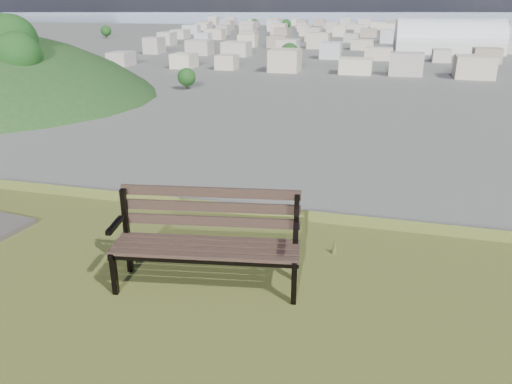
# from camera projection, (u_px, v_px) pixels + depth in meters

# --- Properties ---
(park_bench) EXTENTS (1.94, 0.89, 0.98)m
(park_bench) POSITION_uv_depth(u_px,v_px,m) (207.00, 234.00, 5.06)
(park_bench) COLOR #402F25
(park_bench) RESTS_ON hilltop_mesa
(arena) EXTENTS (56.13, 26.90, 23.06)m
(arena) POSITION_uv_depth(u_px,v_px,m) (448.00, 42.00, 266.06)
(arena) COLOR silver
(arena) RESTS_ON ground
(city_blocks) EXTENTS (395.00, 361.00, 7.00)m
(city_blocks) POSITION_uv_depth(u_px,v_px,m) (388.00, 33.00, 366.84)
(city_blocks) COLOR beige
(city_blocks) RESTS_ON ground
(city_trees) EXTENTS (406.52, 387.20, 9.98)m
(city_trees) POSITION_uv_depth(u_px,v_px,m) (342.00, 38.00, 304.57)
(city_trees) COLOR #332519
(city_trees) RESTS_ON ground
(bay_water) EXTENTS (2400.00, 700.00, 0.12)m
(bay_water) POSITION_uv_depth(u_px,v_px,m) (392.00, 16.00, 823.73)
(bay_water) COLOR #9CB2C7
(bay_water) RESTS_ON ground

